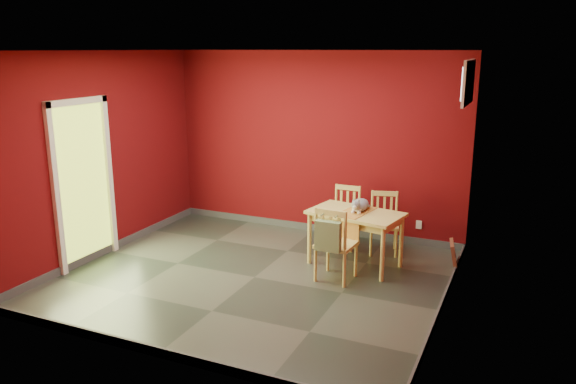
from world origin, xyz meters
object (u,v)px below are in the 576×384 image
at_px(cat, 360,203).
at_px(picture_frame, 454,256).
at_px(chair_far_right, 384,222).
at_px(chair_near, 335,243).
at_px(dining_table, 356,219).
at_px(chair_far_left, 344,216).
at_px(tote_bag, 328,236).

xyz_separation_m(cat, picture_frame, (1.16, 0.29, -0.64)).
xyz_separation_m(chair_far_right, chair_near, (-0.29, -1.20, 0.05)).
height_order(dining_table, chair_far_left, chair_far_left).
bearing_deg(tote_bag, chair_far_left, 100.61).
xyz_separation_m(dining_table, tote_bag, (-0.09, -0.79, 0.00)).
distance_m(chair_far_left, chair_near, 1.25).
height_order(chair_far_right, tote_bag, tote_bag).
distance_m(dining_table, chair_far_left, 0.76).
distance_m(dining_table, chair_near, 0.59).
bearing_deg(picture_frame, dining_table, -162.86).
bearing_deg(chair_near, chair_far_right, 76.43).
bearing_deg(chair_far_left, chair_far_right, -1.31).
bearing_deg(picture_frame, tote_bag, -137.88).
bearing_deg(chair_far_left, dining_table, -61.14).
bearing_deg(picture_frame, chair_far_right, 164.71).
xyz_separation_m(tote_bag, cat, (0.12, 0.86, 0.19)).
xyz_separation_m(chair_near, picture_frame, (1.27, 0.93, -0.29)).
xyz_separation_m(dining_table, chair_far_left, (-0.36, 0.65, -0.19)).
xyz_separation_m(dining_table, chair_far_right, (0.21, 0.63, -0.20)).
bearing_deg(cat, dining_table, -95.74).
relative_size(tote_bag, cat, 1.00).
distance_m(chair_far_right, tote_bag, 1.47).
relative_size(chair_far_left, tote_bag, 2.01).
height_order(chair_far_right, chair_near, chair_near).
xyz_separation_m(chair_far_left, picture_frame, (1.55, -0.28, -0.26)).
bearing_deg(chair_near, cat, 80.44).
relative_size(chair_far_left, picture_frame, 2.27).
bearing_deg(chair_near, tote_bag, -92.52).
height_order(chair_far_left, chair_far_right, chair_far_left).
relative_size(chair_near, cat, 2.19).
bearing_deg(chair_far_right, tote_bag, -101.90).
relative_size(chair_far_right, cat, 1.96).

